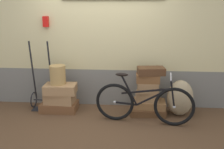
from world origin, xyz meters
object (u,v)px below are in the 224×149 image
(suitcase_2, at_px, (60,89))
(suitcase_6, at_px, (148,87))
(luggage_trolley, at_px, (43,94))
(suitcase_0, at_px, (59,106))
(suitcase_3, at_px, (147,111))
(suitcase_8, at_px, (151,71))
(bicycle, at_px, (143,103))
(suitcase_4, at_px, (149,104))
(suitcase_1, at_px, (60,98))
(burlap_sack, at_px, (180,98))
(suitcase_5, at_px, (147,96))
(suitcase_7, at_px, (148,78))
(wicker_basket, at_px, (58,75))

(suitcase_2, xyz_separation_m, suitcase_6, (1.64, -0.00, 0.07))
(luggage_trolley, bearing_deg, suitcase_6, -4.17)
(suitcase_0, xyz_separation_m, suitcase_6, (1.69, -0.03, 0.44))
(suitcase_3, distance_m, suitcase_8, 0.78)
(suitcase_2, xyz_separation_m, bicycle, (1.55, -0.37, -0.09))
(suitcase_2, height_order, suitcase_4, suitcase_2)
(suitcase_1, bearing_deg, burlap_sack, 2.35)
(suitcase_0, distance_m, suitcase_3, 1.70)
(suitcase_5, height_order, luggage_trolley, luggage_trolley)
(suitcase_0, relative_size, suitcase_4, 1.12)
(suitcase_8, bearing_deg, suitcase_4, 115.38)
(suitcase_7, xyz_separation_m, wicker_basket, (-1.68, 0.01, 0.03))
(suitcase_1, xyz_separation_m, suitcase_2, (0.03, -0.03, 0.19))
(luggage_trolley, distance_m, bicycle, 2.02)
(burlap_sack, bearing_deg, suitcase_6, -179.35)
(suitcase_4, relative_size, luggage_trolley, 0.45)
(suitcase_0, distance_m, suitcase_1, 0.19)
(suitcase_1, height_order, suitcase_4, suitcase_1)
(suitcase_1, relative_size, bicycle, 0.33)
(suitcase_4, distance_m, suitcase_5, 0.16)
(wicker_basket, xyz_separation_m, luggage_trolley, (-0.36, 0.12, -0.42))
(suitcase_1, xyz_separation_m, wicker_basket, (-0.02, 0.00, 0.45))
(suitcase_6, bearing_deg, suitcase_7, 99.59)
(suitcase_5, xyz_separation_m, luggage_trolley, (-2.04, 0.12, -0.05))
(suitcase_2, relative_size, suitcase_6, 1.59)
(suitcase_1, distance_m, suitcase_6, 1.69)
(suitcase_1, xyz_separation_m, suitcase_8, (1.71, -0.01, 0.57))
(suitcase_7, bearing_deg, suitcase_4, 30.39)
(suitcase_6, relative_size, suitcase_7, 0.89)
(suitcase_0, height_order, suitcase_7, suitcase_7)
(suitcase_3, distance_m, luggage_trolley, 2.07)
(suitcase_5, distance_m, luggage_trolley, 2.04)
(suitcase_1, xyz_separation_m, suitcase_3, (1.67, -0.03, -0.21))
(suitcase_0, bearing_deg, suitcase_2, -29.34)
(burlap_sack, bearing_deg, suitcase_0, 179.45)
(suitcase_3, bearing_deg, suitcase_4, 58.22)
(burlap_sack, bearing_deg, suitcase_2, -179.88)
(suitcase_4, xyz_separation_m, suitcase_8, (0.02, -0.03, 0.65))
(suitcase_0, bearing_deg, suitcase_6, -1.37)
(suitcase_3, height_order, luggage_trolley, luggage_trolley)
(suitcase_1, bearing_deg, suitcase_5, 2.77)
(suitcase_2, height_order, burlap_sack, burlap_sack)
(suitcase_0, xyz_separation_m, suitcase_1, (0.02, -0.00, 0.18))
(suitcase_8, height_order, wicker_basket, same)
(suitcase_1, height_order, wicker_basket, wicker_basket)
(burlap_sack, bearing_deg, suitcase_5, 178.30)
(suitcase_6, relative_size, burlap_sack, 0.55)
(suitcase_4, height_order, suitcase_7, suitcase_7)
(suitcase_5, xyz_separation_m, suitcase_8, (0.05, -0.01, 0.49))
(suitcase_0, distance_m, wicker_basket, 0.64)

